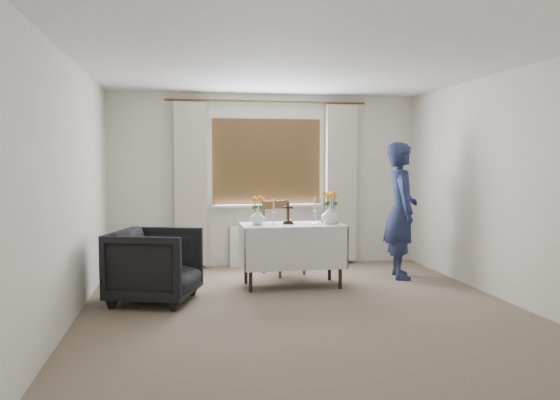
# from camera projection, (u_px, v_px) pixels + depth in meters

# --- Properties ---
(ground) EXTENTS (5.00, 5.00, 0.00)m
(ground) POSITION_uv_depth(u_px,v_px,m) (304.00, 309.00, 5.61)
(ground) COLOR #7C6655
(ground) RESTS_ON ground
(altar_table) EXTENTS (1.24, 0.64, 0.76)m
(altar_table) POSITION_uv_depth(u_px,v_px,m) (292.00, 255.00, 6.65)
(altar_table) COLOR white
(altar_table) RESTS_ON ground
(wooden_chair) EXTENTS (0.61, 0.61, 1.00)m
(wooden_chair) POSITION_uv_depth(u_px,v_px,m) (284.00, 237.00, 7.37)
(wooden_chair) COLOR brown
(wooden_chair) RESTS_ON ground
(armchair) EXTENTS (1.09, 1.08, 0.80)m
(armchair) POSITION_uv_depth(u_px,v_px,m) (155.00, 265.00, 5.90)
(armchair) COLOR black
(armchair) RESTS_ON ground
(person) EXTENTS (0.54, 0.71, 1.77)m
(person) POSITION_uv_depth(u_px,v_px,m) (401.00, 210.00, 7.12)
(person) COLOR navy
(person) RESTS_ON ground
(radiator) EXTENTS (1.10, 0.10, 0.60)m
(radiator) POSITION_uv_depth(u_px,v_px,m) (268.00, 245.00, 7.97)
(radiator) COLOR silver
(radiator) RESTS_ON ground
(wooden_cross) EXTENTS (0.15, 0.12, 0.27)m
(wooden_cross) POSITION_uv_depth(u_px,v_px,m) (288.00, 213.00, 6.63)
(wooden_cross) COLOR black
(wooden_cross) RESTS_ON altar_table
(candlestick_left) EXTENTS (0.12, 0.12, 0.31)m
(candlestick_left) POSITION_uv_depth(u_px,v_px,m) (274.00, 212.00, 6.54)
(candlestick_left) COLOR silver
(candlestick_left) RESTS_ON altar_table
(candlestick_right) EXTENTS (0.11, 0.11, 0.33)m
(candlestick_right) POSITION_uv_depth(u_px,v_px,m) (315.00, 210.00, 6.65)
(candlestick_right) COLOR silver
(candlestick_right) RESTS_ON altar_table
(flower_vase_left) EXTENTS (0.23, 0.23, 0.18)m
(flower_vase_left) POSITION_uv_depth(u_px,v_px,m) (258.00, 217.00, 6.56)
(flower_vase_left) COLOR white
(flower_vase_left) RESTS_ON altar_table
(flower_vase_right) EXTENTS (0.27, 0.27, 0.22)m
(flower_vase_right) POSITION_uv_depth(u_px,v_px,m) (330.00, 215.00, 6.65)
(flower_vase_right) COLOR white
(flower_vase_right) RESTS_ON altar_table
(wicker_basket) EXTENTS (0.25, 0.25, 0.08)m
(wicker_basket) POSITION_uv_depth(u_px,v_px,m) (329.00, 219.00, 6.83)
(wicker_basket) COLOR brown
(wicker_basket) RESTS_ON altar_table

